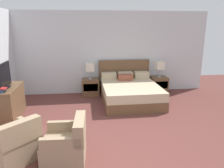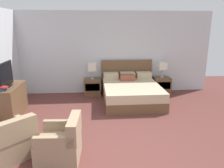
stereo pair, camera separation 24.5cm
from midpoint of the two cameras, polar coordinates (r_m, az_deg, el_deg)
The scene contains 14 objects.
ground_plane at distance 3.89m, azimuth 4.70°, elevation -19.28°, with size 11.75×11.75×0.00m, color brown.
wall_back at distance 7.19m, azimuth -0.27°, elevation 8.12°, with size 6.82×0.06×2.64m, color silver.
bed at distance 6.50m, azimuth 6.06°, elevation -1.98°, with size 1.67×2.02×1.09m.
nightstand_left at distance 7.05m, azimuth -4.11°, elevation -0.77°, with size 0.53×0.47×0.54m.
nightstand_right at distance 7.43m, azimuth 13.70°, elevation -0.34°, with size 0.53×0.47×0.54m.
table_lamp_left at distance 6.90m, azimuth -4.21°, elevation 4.43°, with size 0.25×0.25×0.51m.
table_lamp_right at distance 7.29m, azimuth 14.01°, elevation 4.59°, with size 0.25×0.25×0.51m.
dresser at distance 5.91m, azimuth -24.04°, elevation -3.93°, with size 0.51×1.17×0.77m.
tv at distance 5.70m, azimuth -24.89°, elevation 2.19°, with size 0.18×0.77×0.59m.
book_red_cover at distance 5.44m, azimuth -25.93°, elevation -1.40°, with size 0.20×0.16×0.03m, color #234C8E.
book_blue_cover at distance 5.43m, azimuth -25.71°, elevation -1.03°, with size 0.24×0.16×0.04m, color #383333.
book_small_top at distance 5.42m, azimuth -25.76°, elevation -0.69°, with size 0.24×0.14×0.03m, color #B7282D.
armchair_by_window at distance 4.14m, azimuth -23.23°, elevation -13.73°, with size 0.97×0.97×0.76m.
armchair_companion at distance 3.83m, azimuth -11.25°, elevation -15.15°, with size 0.73×0.72×0.76m.
Camera 2 is at (-0.45, -3.18, 2.20)m, focal length 35.00 mm.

